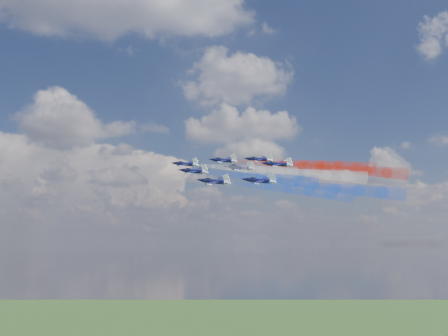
{
  "coord_description": "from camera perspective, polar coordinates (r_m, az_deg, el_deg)",
  "views": [
    {
      "loc": [
        -21.2,
        -129.86,
        113.15
      ],
      "look_at": [
        -4.32,
        20.96,
        136.92
      ],
      "focal_mm": 39.04,
      "sensor_mm": 36.0,
      "label": 1
    }
  ],
  "objects": [
    {
      "name": "jet_inner_left",
      "position": [
        148.93,
        -3.55,
        -0.36
      ],
      "size": [
        14.73,
        14.24,
        7.57
      ],
      "primitive_type": null,
      "rotation": [
        0.16,
        -0.34,
        0.92
      ],
      "color": "black"
    },
    {
      "name": "jet_rear_left",
      "position": [
        137.29,
        4.22,
        -1.48
      ],
      "size": [
        14.73,
        14.24,
        7.57
      ],
      "primitive_type": null,
      "rotation": [
        0.16,
        -0.34,
        0.92
      ],
      "color": "black"
    },
    {
      "name": "jet_center_third",
      "position": [
        151.8,
        1.88,
        0.06
      ],
      "size": [
        14.73,
        14.24,
        7.57
      ],
      "primitive_type": null,
      "rotation": [
        0.16,
        -0.34,
        0.92
      ],
      "color": "black"
    },
    {
      "name": "jet_outer_left",
      "position": [
        136.47,
        -1.12,
        -1.58
      ],
      "size": [
        14.73,
        14.24,
        7.57
      ],
      "primitive_type": null,
      "rotation": [
        0.16,
        -0.34,
        0.92
      ],
      "color": "black"
    },
    {
      "name": "trail_outer_left",
      "position": [
        127.06,
        7.5,
        -2.43
      ],
      "size": [
        30.2,
        23.09,
        9.81
      ],
      "primitive_type": null,
      "rotation": [
        0.16,
        -0.34,
        0.92
      ],
      "color": "blue"
    },
    {
      "name": "trail_center_third",
      "position": [
        143.25,
        9.73,
        -0.59
      ],
      "size": [
        30.2,
        23.09,
        9.81
      ],
      "primitive_type": null,
      "rotation": [
        0.16,
        -0.34,
        0.92
      ],
      "color": "silver"
    },
    {
      "name": "jet_inner_right",
      "position": [
        164.55,
        -0.04,
        0.9
      ],
      "size": [
        14.73,
        14.24,
        7.57
      ],
      "primitive_type": null,
      "rotation": [
        0.16,
        -0.34,
        0.92
      ],
      "color": "black"
    },
    {
      "name": "trail_lead",
      "position": [
        151.16,
        2.45,
        -0.12
      ],
      "size": [
        30.2,
        23.09,
        9.81
      ],
      "primitive_type": null,
      "rotation": [
        0.16,
        -0.34,
        0.92
      ],
      "color": "silver"
    },
    {
      "name": "trail_rear_right",
      "position": [
        147.58,
        14.2,
        -0.16
      ],
      "size": [
        30.2,
        23.09,
        9.81
      ],
      "primitive_type": null,
      "rotation": [
        0.16,
        -0.34,
        0.92
      ],
      "color": "red"
    },
    {
      "name": "trail_inner_left",
      "position": [
        138.48,
        4.15,
        -1.07
      ],
      "size": [
        30.2,
        23.09,
        9.81
      ],
      "primitive_type": null,
      "rotation": [
        0.16,
        -0.34,
        0.92
      ],
      "color": "blue"
    },
    {
      "name": "trail_inner_right",
      "position": [
        155.18,
        7.08,
        0.36
      ],
      "size": [
        30.2,
        23.09,
        9.81
      ],
      "primitive_type": null,
      "rotation": [
        0.16,
        -0.34,
        0.92
      ],
      "color": "red"
    },
    {
      "name": "jet_lead",
      "position": [
        162.07,
        -4.52,
        0.47
      ],
      "size": [
        14.73,
        14.24,
        7.57
      ],
      "primitive_type": null,
      "rotation": [
        0.16,
        -0.34,
        0.92
      ],
      "color": "black"
    },
    {
      "name": "jet_rear_right",
      "position": [
        154.55,
        6.3,
        0.45
      ],
      "size": [
        14.73,
        14.24,
        7.57
      ],
      "primitive_type": null,
      "rotation": [
        0.16,
        -0.34,
        0.92
      ],
      "color": "black"
    },
    {
      "name": "jet_outer_right",
      "position": [
        167.05,
        4.13,
        1.01
      ],
      "size": [
        14.73,
        14.24,
        7.57
      ],
      "primitive_type": null,
      "rotation": [
        0.16,
        -0.34,
        0.92
      ],
      "color": "black"
    },
    {
      "name": "trail_outer_right",
      "position": [
        159.16,
        11.33,
        0.47
      ],
      "size": [
        30.2,
        23.09,
        9.81
      ],
      "primitive_type": null,
      "rotation": [
        0.16,
        -0.34,
        0.92
      ],
      "color": "red"
    },
    {
      "name": "trail_rear_left",
      "position": [
        129.8,
        13.07,
        -2.29
      ],
      "size": [
        30.2,
        23.09,
        9.81
      ],
      "primitive_type": null,
      "rotation": [
        0.16,
        -0.34,
        0.92
      ],
      "color": "blue"
    }
  ]
}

